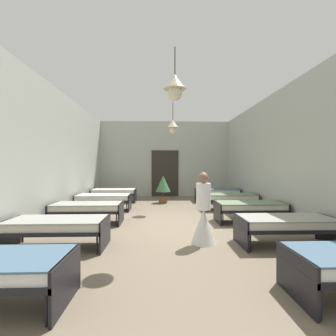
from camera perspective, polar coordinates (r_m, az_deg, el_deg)
The scene contains 12 objects.
ground_plane at distance 6.75m, azimuth 0.37°, elevation -13.68°, with size 7.27×11.96×0.10m, color #7A6B56.
room_shell at distance 7.94m, azimuth -0.04°, elevation 3.11°, with size 7.07×11.56×3.92m.
bed_left_row_1 at distance 5.19m, azimuth -25.42°, elevation -12.59°, with size 1.90×0.84×0.57m.
bed_right_row_1 at distance 5.42m, azimuth 26.81°, elevation -12.01°, with size 1.90×0.84×0.57m.
bed_left_row_2 at distance 6.94m, azimuth -19.09°, elevation -9.19°, with size 1.90×0.84×0.57m.
bed_right_row_2 at distance 7.11m, azimuth 19.32°, elevation -8.95°, with size 1.90×0.84×0.57m.
bed_left_row_3 at distance 8.75m, azimuth -15.41°, elevation -7.13°, with size 1.90×0.84×0.57m.
bed_right_row_3 at distance 8.89m, azimuth 14.83°, elevation -7.00°, with size 1.90×0.84×0.57m.
bed_left_row_4 at distance 10.59m, azimuth -13.01°, elevation -5.76°, with size 1.90×0.84×0.57m.
bed_right_row_4 at distance 10.71m, azimuth 11.87°, elevation -5.69°, with size 1.90×0.84×0.57m.
nurse_near_aisle at distance 5.02m, azimuth 8.63°, elevation -11.92°, with size 0.52×0.52×1.49m.
potted_plant at distance 10.12m, azimuth -1.20°, elevation -4.29°, with size 0.64×0.64×1.18m.
Camera 1 is at (-0.27, -6.53, 1.62)m, focal length 24.99 mm.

